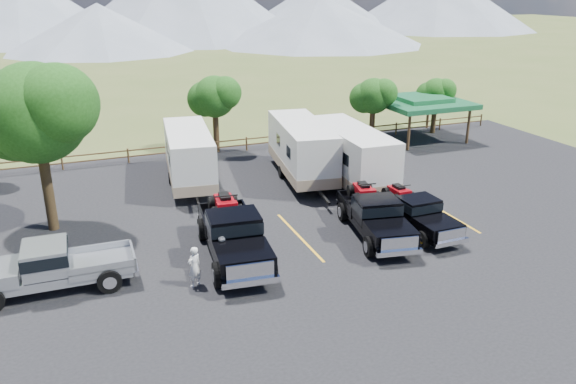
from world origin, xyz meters
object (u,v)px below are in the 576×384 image
object	(u,v)px
rig_center	(374,214)
trailer_center	(302,150)
pavilion	(421,102)
pickup_silver	(52,266)
person_b	(223,254)
trailer_right	(350,156)
rig_right	(415,212)
tree_big_nw	(35,113)
trailer_left	(189,156)
person_a	(194,267)
rig_left	(233,233)

from	to	relation	value
rig_center	trailer_center	distance (m)	8.70
pavilion	trailer_center	bearing A→B (deg)	-155.45
pickup_silver	person_b	bearing A→B (deg)	81.85
trailer_right	pavilion	bearing A→B (deg)	39.97
rig_right	tree_big_nw	bearing A→B (deg)	157.72
trailer_left	trailer_center	xyz separation A→B (m)	(6.41, -1.33, 0.10)
person_a	person_b	world-z (taller)	person_a
pavilion	rig_right	bearing A→B (deg)	-124.15
rig_center	trailer_right	xyz separation A→B (m)	(2.10, 6.55, 0.74)
trailer_left	rig_center	bearing A→B (deg)	-50.56
tree_big_nw	person_b	world-z (taller)	tree_big_nw
tree_big_nw	trailer_left	world-z (taller)	tree_big_nw
pavilion	rig_center	size ratio (longest dim) A/B	0.97
rig_center	rig_left	bearing A→B (deg)	-171.37
rig_left	person_b	distance (m)	1.44
tree_big_nw	trailer_center	distance (m)	14.59
rig_right	trailer_center	bearing A→B (deg)	102.32
tree_big_nw	trailer_center	bearing A→B (deg)	10.74
trailer_left	trailer_right	xyz separation A→B (m)	(8.52, -3.46, 0.08)
rig_right	person_a	bearing A→B (deg)	-172.91
person_b	rig_right	bearing A→B (deg)	-29.21
pavilion	rig_right	distance (m)	17.25
rig_left	trailer_center	size ratio (longest dim) A/B	0.73
pavilion	person_b	size ratio (longest dim) A/B	4.00
tree_big_nw	pickup_silver	distance (m)	7.61
tree_big_nw	person_b	size ratio (longest dim) A/B	5.06
pavilion	trailer_left	distance (m)	18.59
tree_big_nw	rig_center	size ratio (longest dim) A/B	1.22
person_a	person_b	size ratio (longest dim) A/B	1.06
rig_left	person_a	xyz separation A→B (m)	(-2.06, -1.86, -0.28)
rig_center	trailer_right	world-z (taller)	trailer_right
pavilion	trailer_center	xyz separation A→B (m)	(-11.71, -5.35, -1.00)
trailer_center	trailer_right	bearing A→B (deg)	-36.86
rig_left	person_b	bearing A→B (deg)	-117.44
rig_right	person_b	distance (m)	9.53
rig_left	pickup_silver	xyz separation A→B (m)	(-7.09, -0.19, -0.13)
pickup_silver	person_a	xyz separation A→B (m)	(5.02, -1.67, -0.15)
pavilion	person_b	xyz separation A→B (m)	(-19.12, -15.03, -1.97)
rig_center	trailer_left	size ratio (longest dim) A/B	0.70
pavilion	rig_center	world-z (taller)	pavilion
pavilion	trailer_left	bearing A→B (deg)	-167.50
trailer_center	person_b	xyz separation A→B (m)	(-7.41, -9.68, -0.97)
tree_big_nw	pickup_silver	bearing A→B (deg)	-89.02
pavilion	rig_center	distance (m)	18.35
rig_left	trailer_right	bearing A→B (deg)	41.53
rig_right	trailer_left	distance (m)	13.28
tree_big_nw	rig_left	xyz separation A→B (m)	(7.19, -5.88, -4.45)
pavilion	pickup_silver	bearing A→B (deg)	-151.10
rig_left	trailer_right	xyz separation A→B (m)	(8.75, 6.38, 0.63)
rig_center	person_b	distance (m)	7.49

